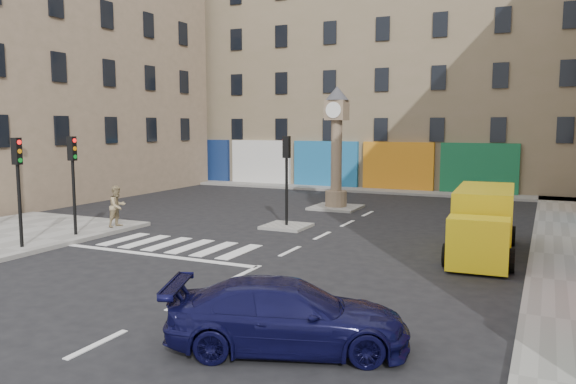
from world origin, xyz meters
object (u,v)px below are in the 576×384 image
Objects in this scene: yellow_van at (483,222)px; pedestrian_tan at (117,206)px; traffic_light_left_near at (18,174)px; traffic_light_island at (287,166)px; traffic_light_left_far at (73,169)px; navy_sedan at (288,315)px; clock_pillar at (337,139)px.

pedestrian_tan is at bearing -175.31° from yellow_van.
traffic_light_left_near reaches higher than pedestrian_tan.
traffic_light_island is at bearing 165.86° from yellow_van.
yellow_van is 3.57× the size of pedestrian_tan.
traffic_light_left_far reaches higher than traffic_light_island.
pedestrian_tan is (-13.96, -1.83, -0.08)m from yellow_van.
yellow_van is (14.26, 3.80, -1.55)m from traffic_light_left_far.
traffic_light_left_near is 2.40m from traffic_light_left_far.
yellow_van is at bearing 14.93° from traffic_light_left_far.
traffic_light_left_far is at bearing 90.00° from traffic_light_left_near.
traffic_light_left_far is at bearing -167.84° from yellow_van.
traffic_light_island reaches higher than navy_sedan.
traffic_light_island is (6.30, 5.40, -0.03)m from traffic_light_left_far.
traffic_light_island is at bearing 51.07° from traffic_light_left_near.
navy_sedan is at bearing -106.72° from yellow_van.
traffic_light_left_far is 2.20× the size of pedestrian_tan.
clock_pillar is at bearing -3.90° from navy_sedan.
clock_pillar is 1.33× the size of navy_sedan.
yellow_van is 14.08m from pedestrian_tan.
traffic_light_island is at bearing 40.60° from traffic_light_left_far.
yellow_van is (2.49, 10.03, 0.40)m from navy_sedan.
yellow_van is (7.96, -7.60, -2.48)m from clock_pillar.
traffic_light_left_far is 0.81× the size of navy_sedan.
traffic_light_left_near is at bearing 179.72° from pedestrian_tan.
clock_pillar is 11.28m from yellow_van.
traffic_light_left_far reaches higher than navy_sedan.
traffic_light_left_near is 0.81× the size of navy_sedan.
traffic_light_island is 2.20× the size of pedestrian_tan.
traffic_light_island is 0.61× the size of clock_pillar.
pedestrian_tan is at bearing 33.29° from navy_sedan.
traffic_light_left_near reaches higher than traffic_light_island.
traffic_light_island is at bearing 4.05° from navy_sedan.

